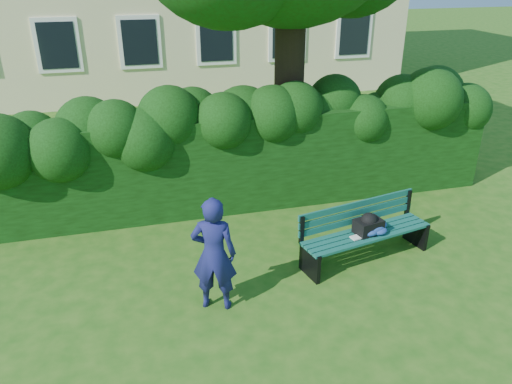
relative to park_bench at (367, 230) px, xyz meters
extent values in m
plane|color=#205613|center=(-1.55, 0.25, -0.50)|extent=(80.00, 80.00, 0.00)
cube|color=white|center=(-5.15, 10.23, 1.50)|extent=(1.30, 0.08, 1.60)
cube|color=black|center=(-5.15, 10.19, 1.50)|extent=(1.05, 0.04, 1.35)
cube|color=white|center=(-2.75, 10.23, 1.50)|extent=(1.30, 0.08, 1.60)
cube|color=black|center=(-2.75, 10.19, 1.50)|extent=(1.05, 0.04, 1.35)
cube|color=white|center=(-0.35, 10.23, 1.50)|extent=(1.30, 0.08, 1.60)
cube|color=black|center=(-0.35, 10.19, 1.50)|extent=(1.05, 0.04, 1.35)
cube|color=white|center=(2.05, 10.23, 1.50)|extent=(1.30, 0.08, 1.60)
cube|color=black|center=(2.05, 10.19, 1.50)|extent=(1.05, 0.04, 1.35)
cube|color=white|center=(4.45, 10.23, 1.50)|extent=(1.30, 0.08, 1.60)
cube|color=black|center=(4.45, 10.19, 1.50)|extent=(1.05, 0.04, 1.35)
cube|color=black|center=(-1.55, 2.45, 0.40)|extent=(10.00, 1.00, 1.80)
cylinder|color=black|center=(-0.35, 2.88, 1.99)|extent=(0.56, 0.56, 4.99)
cube|color=#0E4946|center=(0.02, -0.22, -0.05)|extent=(2.13, 0.53, 0.04)
cube|color=#0E4946|center=(0.00, -0.11, -0.05)|extent=(2.13, 0.53, 0.04)
cube|color=#0E4946|center=(-0.02, 0.01, -0.05)|extent=(2.13, 0.53, 0.04)
cube|color=#0E4946|center=(-0.05, 0.13, -0.05)|extent=(2.13, 0.53, 0.04)
cube|color=#0E4946|center=(-0.06, 0.21, 0.08)|extent=(2.12, 0.47, 0.10)
cube|color=#0E4946|center=(-0.07, 0.22, 0.21)|extent=(2.12, 0.47, 0.10)
cube|color=#0E4946|center=(-0.07, 0.23, 0.34)|extent=(2.12, 0.47, 0.10)
cube|color=black|center=(-1.02, -0.26, -0.28)|extent=(0.16, 0.50, 0.44)
cube|color=black|center=(-1.07, 0.00, 0.15)|extent=(0.07, 0.07, 0.45)
cube|color=black|center=(-1.01, -0.30, -0.06)|extent=(0.14, 0.42, 0.05)
cube|color=black|center=(1.00, 0.16, -0.28)|extent=(0.16, 0.50, 0.44)
cube|color=black|center=(0.94, 0.41, 0.15)|extent=(0.07, 0.07, 0.45)
cube|color=black|center=(1.01, 0.11, -0.06)|extent=(0.14, 0.42, 0.05)
cube|color=white|center=(-0.23, -0.14, -0.02)|extent=(0.20, 0.16, 0.02)
cube|color=black|center=(0.00, -0.05, 0.08)|extent=(0.46, 0.36, 0.23)
imported|color=navy|center=(-2.50, -0.59, 0.31)|extent=(0.69, 0.56, 1.63)
camera|label=1|loc=(-3.41, -6.08, 3.78)|focal=35.00mm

